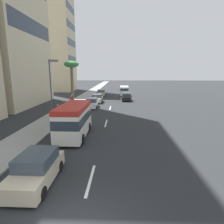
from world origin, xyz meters
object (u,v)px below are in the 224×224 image
car_seventh (97,99)px  pedestrian_mid_block (73,98)px  minibus_third (74,119)px  palm_tree (71,67)px  car_fifth (92,103)px  van_fourth (124,90)px  car_lead (126,97)px  pedestrian_near_lamp (58,110)px  street_lamp (52,86)px  pedestrian_by_tree (71,99)px  car_second (101,93)px  car_sixth (36,169)px

car_seventh → pedestrian_mid_block: bearing=-73.4°
minibus_third → palm_tree: (20.81, 5.34, 5.13)m
car_seventh → car_fifth: bearing=-2.7°
van_fourth → car_fifth: van_fourth is taller
palm_tree → van_fourth: bearing=-46.3°
car_lead → pedestrian_near_lamp: pedestrian_near_lamp is taller
minibus_third → street_lamp: bearing=-134.6°
pedestrian_by_tree → pedestrian_near_lamp: bearing=-102.4°
car_second → minibus_third: bearing=0.9°
car_seventh → palm_tree: 7.92m
pedestrian_by_tree → palm_tree: (4.24, 0.80, 5.73)m
van_fourth → car_sixth: (-38.39, 5.52, -0.58)m
car_seventh → pedestrian_near_lamp: bearing=-16.4°
car_lead → palm_tree: 12.57m
pedestrian_near_lamp → palm_tree: size_ratio=0.20×
car_lead → street_lamp: street_lamp is taller
car_lead → pedestrian_near_lamp: (-15.38, 9.47, 0.24)m
car_lead → car_second: (7.81, 6.03, -0.03)m
minibus_third → car_lead: bearing=166.4°
van_fourth → palm_tree: (-10.12, 10.57, 5.43)m
pedestrian_near_lamp → pedestrian_mid_block: pedestrian_mid_block is taller
car_fifth → pedestrian_near_lamp: (-7.08, 3.44, 0.27)m
car_second → pedestrian_mid_block: size_ratio=2.68×
pedestrian_mid_block → pedestrian_by_tree: (-2.05, -0.28, 0.02)m
minibus_third → palm_tree: size_ratio=0.76×
car_second → pedestrian_mid_block: 12.74m
minibus_third → pedestrian_near_lamp: 8.42m
van_fourth → pedestrian_mid_block: bearing=140.8°
car_fifth → pedestrian_mid_block: bearing=-133.7°
car_lead → minibus_third: size_ratio=0.76×
car_lead → car_fifth: car_lead is taller
pedestrian_near_lamp → car_seventh: bearing=-97.4°
minibus_third → pedestrian_by_tree: size_ratio=3.63×
car_lead → palm_tree: size_ratio=0.58×
car_seventh → car_second: bearing=-178.6°
car_lead → palm_tree: bearing=100.4°
car_sixth → car_seventh: 27.44m
car_second → pedestrian_mid_block: pedestrian_mid_block is taller
car_fifth → car_sixth: size_ratio=1.02×
car_second → pedestrian_mid_block: bearing=-19.8°
minibus_third → car_seventh: (19.97, 0.25, -0.88)m
pedestrian_near_lamp → palm_tree: bearing=-75.1°
minibus_third → car_fifth: minibus_third is taller
car_sixth → palm_tree: palm_tree is taller
van_fourth → street_lamp: bearing=163.8°
pedestrian_mid_block → car_seventh: bearing=-83.0°
car_second → car_sixth: size_ratio=1.03×
street_lamp → car_fifth: bearing=-11.8°
car_second → street_lamp: (-27.71, 2.42, 3.72)m
minibus_third → car_fifth: 14.53m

